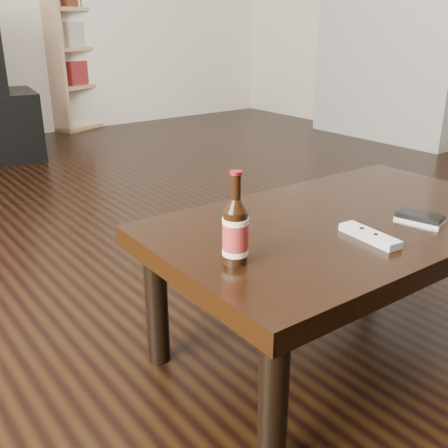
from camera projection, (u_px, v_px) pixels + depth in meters
floor at (253, 269)px, 1.98m from camera, size 5.00×6.00×0.01m
bookshelf at (75, 45)px, 4.45m from camera, size 0.78×0.58×1.32m
coffee_table at (344, 235)px, 1.40m from camera, size 1.05×0.62×0.39m
beer_bottle at (235, 232)px, 1.09m from camera, size 0.07×0.07×0.20m
phone at (420, 218)px, 1.35m from camera, size 0.09×0.13×0.02m
remote at (370, 236)px, 1.24m from camera, size 0.06×0.16×0.02m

